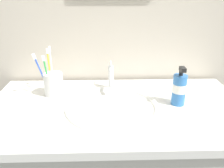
{
  "coord_description": "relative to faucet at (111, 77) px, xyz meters",
  "views": [
    {
      "loc": [
        -0.05,
        -0.87,
        1.36
      ],
      "look_at": [
        -0.02,
        0.02,
        0.98
      ],
      "focal_mm": 38.71,
      "sensor_mm": 36.0,
      "label": 1
    }
  ],
  "objects": [
    {
      "name": "tiled_wall_back",
      "position": [
        0.02,
        0.16,
        0.25
      ],
      "size": [
        2.27,
        0.04,
        2.4
      ],
      "primitive_type": "cube",
      "color": "beige",
      "rests_on": "ground"
    },
    {
      "name": "soap_dispenser",
      "position": [
        0.27,
        -0.16,
        0.0
      ],
      "size": [
        0.06,
        0.06,
        0.16
      ],
      "color": "#3372BF",
      "rests_on": "vanity_counter"
    },
    {
      "name": "faucet",
      "position": [
        0.0,
        0.0,
        0.0
      ],
      "size": [
        0.02,
        0.15,
        0.12
      ],
      "color": "silver",
      "rests_on": "sink_basin"
    },
    {
      "name": "toothbrush_green",
      "position": [
        -0.28,
        -0.06,
        0.04
      ],
      "size": [
        0.03,
        0.01,
        0.18
      ],
      "color": "green",
      "rests_on": "toothbrush_cup"
    },
    {
      "name": "toothbrush_white",
      "position": [
        -0.26,
        -0.03,
        0.06
      ],
      "size": [
        0.01,
        0.03,
        0.21
      ],
      "color": "white",
      "rests_on": "toothbrush_cup"
    },
    {
      "name": "toothbrush_blue",
      "position": [
        -0.3,
        -0.06,
        0.05
      ],
      "size": [
        0.06,
        0.03,
        0.19
      ],
      "color": "blue",
      "rests_on": "toothbrush_cup"
    },
    {
      "name": "toothbrush_yellow",
      "position": [
        -0.28,
        -0.0,
        0.05
      ],
      "size": [
        0.03,
        0.05,
        0.19
      ],
      "color": "yellow",
      "rests_on": "toothbrush_cup"
    },
    {
      "name": "sink_basin",
      "position": [
        0.0,
        -0.18,
        -0.11
      ],
      "size": [
        0.38,
        0.38,
        0.13
      ],
      "color": "white",
      "rests_on": "vanity_counter"
    },
    {
      "name": "toothbrush_cup",
      "position": [
        -0.26,
        -0.05,
        -0.01
      ],
      "size": [
        0.08,
        0.08,
        0.1
      ],
      "primitive_type": "cylinder",
      "color": "white",
      "rests_on": "vanity_counter"
    }
  ]
}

